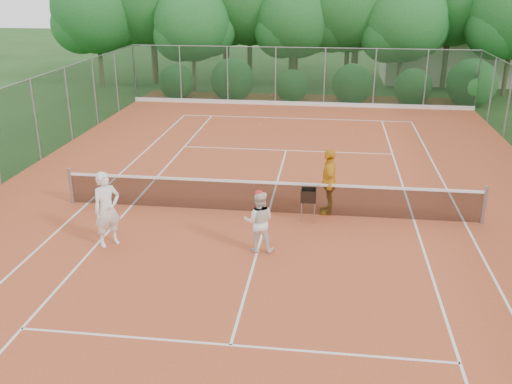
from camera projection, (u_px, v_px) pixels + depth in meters
The scene contains 14 objects.
ground at pixel (268, 213), 16.49m from camera, with size 120.00×120.00×0.00m, color #1F4217.
clay_court at pixel (268, 213), 16.48m from camera, with size 18.00×36.00×0.02m, color #B44E29.
club_building at pixel (446, 58), 37.13m from camera, with size 8.00×5.00×3.00m, color beige.
tennis_net at pixel (269, 196), 16.30m from camera, with size 11.97×0.10×1.10m.
player_white at pixel (107, 209), 14.20m from camera, with size 0.70×0.46×1.93m, color white.
player_center_grp at pixel (259, 221), 13.94m from camera, with size 0.80×0.64×1.60m.
player_yellow at pixel (329, 181), 16.15m from camera, with size 1.13×0.47×1.93m, color gold.
ball_hopper at pixel (308, 196), 15.71m from camera, with size 0.40×0.40×0.93m.
stray_ball_a at pixel (265, 118), 27.38m from camera, with size 0.07×0.07×0.07m, color #BBD331.
stray_ball_b at pixel (260, 124), 26.29m from camera, with size 0.07×0.07×0.07m, color gold.
stray_ball_c at pixel (353, 130), 25.25m from camera, with size 0.07×0.07×0.07m, color gold.
court_markings at pixel (268, 213), 16.48m from camera, with size 11.03×23.83×0.01m.
fence_back at pixel (300, 77), 29.87m from camera, with size 18.07×0.07×3.00m.
tropical_treeline at pixel (331, 1), 33.27m from camera, with size 32.10×8.49×15.03m.
Camera 1 is at (1.62, -15.13, 6.39)m, focal length 40.00 mm.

